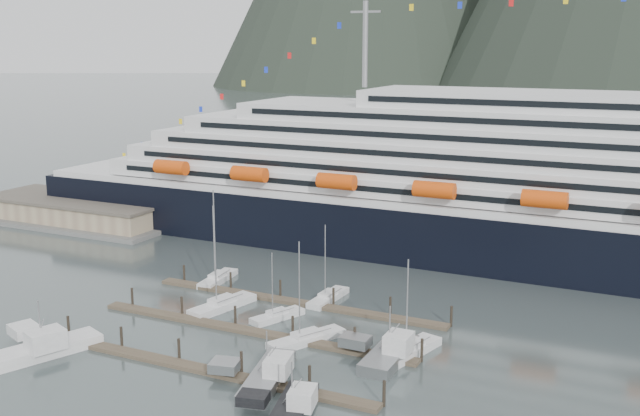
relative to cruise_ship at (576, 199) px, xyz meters
The scene contains 16 objects.
ground 63.76m from the cruise_ship, 118.66° to the right, with size 1600.00×1600.00×0.00m, color #465251.
cruise_ship is the anchor object (origin of this frame).
warehouse 103.31m from the cruise_ship, behind, with size 46.00×20.00×5.80m.
dock_near 74.63m from the cruise_ship, 118.31° to the right, with size 48.18×2.28×3.20m.
dock_mid 63.65m from the cruise_ship, 123.96° to the right, with size 48.18×2.28×3.20m.
dock_far 53.59m from the cruise_ship, 131.95° to the right, with size 48.18×2.28×3.20m.
sailboat_b 64.11m from the cruise_ship, 133.74° to the right, with size 5.61×11.85×18.65m.
sailboat_c 58.31m from the cruise_ship, 126.72° to the right, with size 5.45×8.65×10.36m.
sailboat_d 59.21m from the cruise_ship, 117.22° to the right, with size 7.55×11.10×14.38m.
sailboat_e 63.21m from the cruise_ship, 145.77° to the right, with size 3.51×10.04×13.46m.
sailboat_g 48.54m from the cruise_ship, 131.13° to the right, with size 2.86×9.88×12.55m.
sailboat_h 52.28m from the cruise_ship, 104.78° to the right, with size 5.49×10.69×13.27m.
trawler_a 89.47m from the cruise_ship, 128.09° to the right, with size 12.20×15.14×8.12m.
trawler_c 69.95m from the cruise_ship, 111.69° to the right, with size 10.21×13.99×6.91m.
trawler_d 73.41m from the cruise_ship, 105.32° to the right, with size 8.97×11.75×6.69m.
trawler_e 55.44m from the cruise_ship, 105.94° to the right, with size 9.16×12.02×7.82m.
Camera 1 is at (45.12, -79.02, 38.44)m, focal length 42.00 mm.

